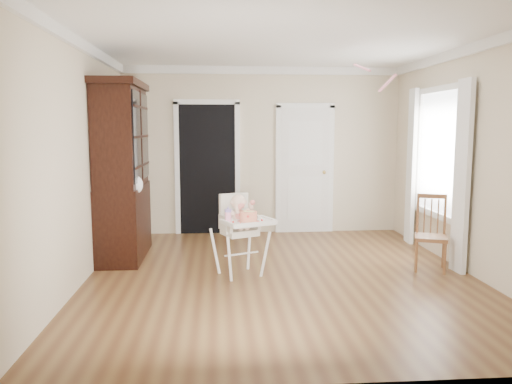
{
  "coord_description": "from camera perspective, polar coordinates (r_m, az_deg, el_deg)",
  "views": [
    {
      "loc": [
        -0.73,
        -5.64,
        1.73
      ],
      "look_at": [
        -0.3,
        -0.02,
        1.0
      ],
      "focal_mm": 35.0,
      "sensor_mm": 36.0,
      "label": 1
    }
  ],
  "objects": [
    {
      "name": "wall_back",
      "position": [
        8.19,
        0.74,
        4.7
      ],
      "size": [
        4.5,
        0.0,
        4.5
      ],
      "primitive_type": "plane",
      "rotation": [
        1.57,
        0.0,
        0.0
      ],
      "color": "beige",
      "rests_on": "floor"
    },
    {
      "name": "window_right",
      "position": [
        7.08,
        19.9,
        3.33
      ],
      "size": [
        0.13,
        1.84,
        2.3
      ],
      "color": "white",
      "rests_on": "wall_right"
    },
    {
      "name": "sippy_cup",
      "position": [
        5.6,
        -3.2,
        -2.66
      ],
      "size": [
        0.08,
        0.08,
        0.18
      ],
      "rotation": [
        0.0,
        0.0,
        0.41
      ],
      "color": "pink",
      "rests_on": "high_chair"
    },
    {
      "name": "wall_left",
      "position": [
        5.86,
        -19.44,
        3.22
      ],
      "size": [
        0.0,
        5.0,
        5.0
      ],
      "primitive_type": "plane",
      "rotation": [
        1.57,
        0.0,
        1.57
      ],
      "color": "beige",
      "rests_on": "floor"
    },
    {
      "name": "china_cabinet",
      "position": [
        6.8,
        -15.02,
        2.34
      ],
      "size": [
        0.61,
        1.38,
        2.33
      ],
      "color": "black",
      "rests_on": "floor"
    },
    {
      "name": "high_chair",
      "position": [
        5.84,
        -1.86,
        -3.77
      ],
      "size": [
        0.78,
        0.85,
        0.98
      ],
      "rotation": [
        0.0,
        0.0,
        0.41
      ],
      "color": "white",
      "rests_on": "floor"
    },
    {
      "name": "cake",
      "position": [
        5.62,
        -0.86,
        -2.82
      ],
      "size": [
        0.25,
        0.25,
        0.12
      ],
      "color": "silver",
      "rests_on": "high_chair"
    },
    {
      "name": "crown_molding",
      "position": [
        5.76,
        3.07,
        16.43
      ],
      "size": [
        4.5,
        5.0,
        0.12
      ],
      "primitive_type": null,
      "color": "white",
      "rests_on": "ceiling"
    },
    {
      "name": "doorway",
      "position": [
        8.15,
        -5.57,
        2.96
      ],
      "size": [
        1.06,
        0.05,
        2.22
      ],
      "color": "black",
      "rests_on": "wall_back"
    },
    {
      "name": "ceiling",
      "position": [
        5.77,
        3.08,
        17.02
      ],
      "size": [
        5.0,
        5.0,
        0.0
      ],
      "primitive_type": "plane",
      "rotation": [
        3.14,
        0.0,
        0.0
      ],
      "color": "white",
      "rests_on": "wall_back"
    },
    {
      "name": "baby",
      "position": [
        5.84,
        -1.95,
        -2.4
      ],
      "size": [
        0.32,
        0.23,
        0.42
      ],
      "rotation": [
        0.0,
        0.0,
        0.41
      ],
      "color": "beige",
      "rests_on": "high_chair"
    },
    {
      "name": "dining_chair",
      "position": [
        6.47,
        19.35,
        -4.67
      ],
      "size": [
        0.49,
        0.49,
        0.92
      ],
      "rotation": [
        0.0,
        0.0,
        -0.38
      ],
      "color": "brown",
      "rests_on": "floor"
    },
    {
      "name": "wall_right",
      "position": [
        6.39,
        23.45,
        3.34
      ],
      "size": [
        0.0,
        5.0,
        5.0
      ],
      "primitive_type": "plane",
      "rotation": [
        1.57,
        0.0,
        -1.57
      ],
      "color": "beige",
      "rests_on": "floor"
    },
    {
      "name": "floor",
      "position": [
        5.95,
        2.9,
        -9.56
      ],
      "size": [
        5.0,
        5.0,
        0.0
      ],
      "primitive_type": "plane",
      "color": "#56351D",
      "rests_on": "ground"
    },
    {
      "name": "streamer",
      "position": [
        6.29,
        12.0,
        13.75
      ],
      "size": [
        0.08,
        0.49,
        0.15
      ],
      "primitive_type": null,
      "rotation": [
        0.26,
        0.0,
        0.11
      ],
      "color": "pink",
      "rests_on": "ceiling"
    },
    {
      "name": "closet_door",
      "position": [
        8.28,
        5.6,
        2.44
      ],
      "size": [
        0.96,
        0.09,
        2.13
      ],
      "color": "white",
      "rests_on": "wall_back"
    }
  ]
}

